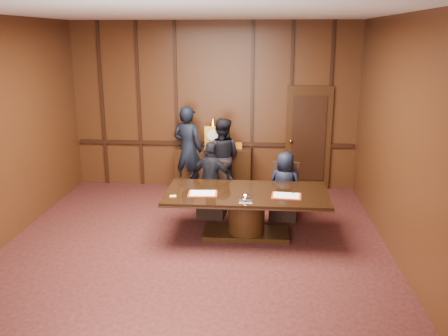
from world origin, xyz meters
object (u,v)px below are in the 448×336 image
Objects in this scene: signatory_right at (285,186)px; witness_right at (222,157)px; sideboard at (213,167)px; witness_left at (188,149)px; signatory_left at (211,180)px; conference_table at (246,207)px.

witness_right is (-1.22, 1.26, 0.18)m from signatory_right.
witness_left is at bearing -162.74° from sideboard.
signatory_left is at bearing 18.62° from signatory_right.
sideboard is at bearing -30.56° from signatory_right.
sideboard reaches higher than conference_table.
conference_table is at bearing -72.35° from sideboard.
witness_right is at bearing 105.53° from conference_table.
signatory_left is (0.13, -1.66, 0.21)m from sideboard.
signatory_left reaches higher than conference_table.
witness_left reaches higher than signatory_left.
witness_right is (-0.57, 2.06, 0.29)m from conference_table.
conference_table is 1.45× the size of witness_left.
conference_table is at bearing 69.52° from signatory_right.
sideboard is at bearing -141.51° from witness_left.
witness_left is (-1.95, 1.50, 0.28)m from signatory_right.
signatory_right is (0.65, 0.80, 0.11)m from conference_table.
conference_table is at bearing 140.67° from witness_left.
sideboard is 1.29× the size of signatory_right.
witness_right is at bearing -27.31° from signatory_right.
signatory_right is at bearing 50.91° from conference_table.
witness_right reaches higher than sideboard.
conference_table is at bearing 140.01° from signatory_left.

